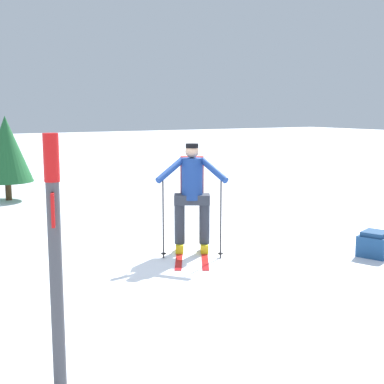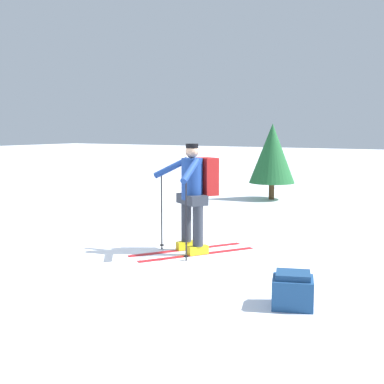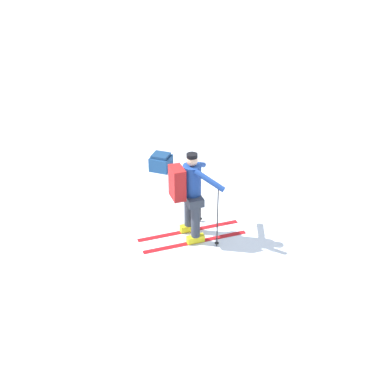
{
  "view_description": "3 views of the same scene",
  "coord_description": "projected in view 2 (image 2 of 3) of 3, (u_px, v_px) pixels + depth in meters",
  "views": [
    {
      "loc": [
        -6.27,
        3.34,
        2.07
      ],
      "look_at": [
        0.23,
        -0.51,
        0.89
      ],
      "focal_mm": 50.0,
      "sensor_mm": 36.0,
      "label": 1
    },
    {
      "loc": [
        -6.27,
        -4.5,
        1.8
      ],
      "look_at": [
        0.23,
        -0.51,
        0.89
      ],
      "focal_mm": 50.0,
      "sensor_mm": 36.0,
      "label": 2
    },
    {
      "loc": [
        6.05,
        4.37,
        5.26
      ],
      "look_at": [
        0.23,
        -0.51,
        0.89
      ],
      "focal_mm": 50.0,
      "sensor_mm": 36.0,
      "label": 3
    }
  ],
  "objects": [
    {
      "name": "pine_tree",
      "position": [
        272.0,
        153.0,
        13.42
      ],
      "size": [
        1.15,
        1.15,
        1.91
      ],
      "color": "#4C331E",
      "rests_on": "ground_plane"
    },
    {
      "name": "dropped_backpack",
      "position": [
        293.0,
        290.0,
        5.4
      ],
      "size": [
        0.51,
        0.52,
        0.36
      ],
      "color": "navy",
      "rests_on": "ground_plane"
    },
    {
      "name": "ground_plane",
      "position": [
        154.0,
        251.0,
        7.86
      ],
      "size": [
        80.0,
        80.0,
        0.0
      ],
      "primitive_type": "plane",
      "color": "white"
    },
    {
      "name": "skier",
      "position": [
        195.0,
        191.0,
        7.7
      ],
      "size": [
        1.81,
        1.32,
        1.58
      ],
      "color": "red",
      "rests_on": "ground_plane"
    }
  ]
}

